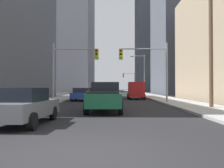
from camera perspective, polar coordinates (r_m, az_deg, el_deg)
The scene contains 16 objects.
ground_plane at distance 5.52m, azimuth -5.87°, elevation -16.95°, with size 400.00×400.00×0.00m, color black.
sidewalk_left at distance 55.82m, azimuth -6.85°, elevation -2.44°, with size 3.96×160.00×0.15m, color #9E9E99.
sidewalk_right at distance 55.66m, azimuth 7.65°, elevation -2.44°, with size 3.96×160.00×0.15m, color #9E9E99.
pickup_truck_green at distance 14.81m, azimuth -1.77°, elevation -3.23°, with size 2.20×5.42×1.90m.
cargo_van_red at distance 31.06m, azimuth 5.95°, elevation -1.39°, with size 2.16×5.27×2.26m.
sedan_grey at distance 10.24m, azimuth -21.20°, elevation -5.09°, with size 1.95×4.26×1.52m.
sedan_blue at distance 27.13m, azimuth -7.69°, elevation -2.54°, with size 1.95×4.26×1.52m.
sedan_black at distance 39.34m, azimuth -4.68°, elevation -2.05°, with size 1.95×4.24×1.52m.
traffic_signal_near_left at distance 23.22m, azimuth -9.65°, elevation 5.38°, with size 4.62×0.44×6.00m.
traffic_signal_near_right at distance 23.01m, azimuth 8.37°, elevation 5.46°, with size 4.83×0.44×6.00m.
traffic_signal_far_right at distance 62.05m, azimuth 4.38°, elevation 1.35°, with size 3.36×0.44×6.00m.
utility_pole_right at distance 18.26m, azimuth 23.41°, elevation 12.29°, with size 2.20×0.28×10.80m.
street_lamp_right at distance 41.77m, azimuth 7.49°, elevation 3.23°, with size 2.65×0.32×7.50m.
building_left_far_tower at distance 103.20m, azimuth -10.44°, elevation 18.54°, with size 18.45×25.68×71.89m, color #93939E.
building_right_mid_block at distance 60.98m, azimuth 22.08°, elevation 13.89°, with size 22.96×20.21×34.17m, color #4C515B.
building_right_far_highrise at distance 102.89m, azimuth 11.37°, elevation 18.49°, with size 17.83×19.75×71.52m, color #4C515B.
Camera 1 is at (0.64, -5.27, 1.52)m, focal length 36.68 mm.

